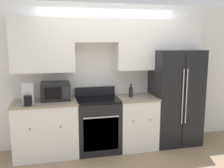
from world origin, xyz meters
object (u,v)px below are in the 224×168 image
Objects in this scene: refrigerator at (175,97)px; bottle at (131,92)px; oven_range at (98,124)px; microwave at (56,91)px.

refrigerator is 0.90m from bottle.
refrigerator is at bearing 1.18° from oven_range.
refrigerator is 2.21m from microwave.
bottle is at bearing -177.53° from refrigerator.
bottle is at bearing -0.73° from oven_range.
oven_range is 0.94m from microwave.
refrigerator is 7.30× the size of bottle.
bottle is (0.60, -0.01, 0.56)m from oven_range.
oven_range is 4.53× the size of bottle.
refrigerator reaches higher than oven_range.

